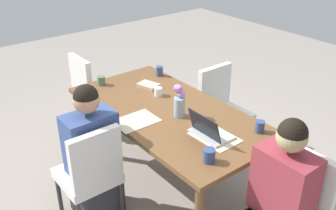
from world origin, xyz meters
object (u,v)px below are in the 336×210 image
Objects in this scene: person_head_right_left_near at (280,204)px; book_red_cover at (148,85)px; chair_near_left_mid at (91,171)px; laptop_head_right_left_near at (209,131)px; coffee_mug_centre_left at (158,92)px; chair_head_left_right_near at (92,89)px; chair_far_left_far at (221,106)px; flower_vase at (179,101)px; person_near_left_mid at (93,161)px; coffee_mug_near_right at (209,155)px; dining_table at (168,118)px; coffee_mug_far_left at (160,71)px; coffee_mug_centre_right at (260,127)px; chair_head_right_left_near at (294,207)px; coffee_mug_near_left at (101,81)px.

person_head_right_left_near reaches higher than book_red_cover.
chair_near_left_mid is 4.50× the size of book_red_cover.
laptop_head_right_left_near is at bearing -176.82° from person_head_right_left_near.
coffee_mug_centre_left is at bearing -25.91° from book_red_cover.
chair_far_left_far is at bearing 35.58° from chair_head_left_right_near.
flower_vase is (1.45, 0.09, 0.39)m from chair_head_left_right_near.
person_head_right_left_near is 1.00× the size of person_near_left_mid.
person_head_right_left_near is 0.59m from coffee_mug_near_right.
person_head_right_left_near is at bearing 1.03° from dining_table.
coffee_mug_far_left is 0.31m from book_red_cover.
person_near_left_mid is 3.73× the size of laptop_head_right_left_near.
person_head_right_left_near is 1.47m from person_near_left_mid.
coffee_mug_centre_left is (-0.82, 0.13, -0.00)m from laptop_head_right_left_near.
person_head_right_left_near is at bearing -33.52° from coffee_mug_centre_right.
coffee_mug_centre_right reaches higher than coffee_mug_centre_left.
person_near_left_mid is at bearing -73.13° from coffee_mug_centre_left.
person_near_left_mid is at bearing -147.17° from chair_head_right_left_near.
person_near_left_mid is 1.45m from chair_head_left_right_near.
person_near_left_mid is at bearing -148.09° from coffee_mug_near_right.
person_near_left_mid is 4.19× the size of flower_vase.
chair_near_left_mid reaches higher than coffee_mug_centre_left.
person_head_right_left_near is 3.73× the size of laptop_head_right_left_near.
dining_table is 0.82m from coffee_mug_centre_right.
dining_table is 0.81m from chair_far_left_far.
book_red_cover is at bearing 170.28° from coffee_mug_centre_left.
chair_head_right_left_near is at bearing -26.43° from chair_far_left_far.
chair_head_right_left_near is 0.81m from laptop_head_right_left_near.
coffee_mug_centre_right is at bearing 59.19° from chair_near_left_mid.
chair_far_left_far is 0.90m from flower_vase.
dining_table is 19.29× the size of coffee_mug_near_right.
laptop_head_right_left_near reaches higher than chair_far_left_far.
laptop_head_right_left_near is 3.97× the size of coffee_mug_centre_left.
chair_near_left_mid is 1.37m from coffee_mug_centre_right.
chair_head_right_left_near is 11.16× the size of coffee_mug_centre_left.
chair_head_right_left_near is at bearing 8.62° from laptop_head_right_left_near.
person_near_left_mid reaches higher than chair_head_left_right_near.
person_head_right_left_near is at bearing -128.76° from chair_head_right_left_near.
chair_head_left_right_near reaches higher than coffee_mug_near_right.
coffee_mug_near_right is (0.64, -0.26, -0.09)m from flower_vase.
person_near_left_mid is 1.33× the size of chair_head_left_right_near.
person_near_left_mid is at bearing -92.04° from dining_table.
chair_head_right_left_near is 2.81× the size of laptop_head_right_left_near.
coffee_mug_centre_left reaches higher than dining_table.
chair_head_left_right_near is at bearing -177.80° from person_head_right_left_near.
chair_far_left_far is 0.80m from book_red_cover.
chair_near_left_mid is 1.12m from coffee_mug_near_left.
coffee_mug_far_left reaches higher than dining_table.
person_head_right_left_near reaches higher than chair_head_right_left_near.
chair_near_left_mid is 9.06× the size of coffee_mug_near_right.
laptop_head_right_left_near reaches higher than coffee_mug_near_left.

